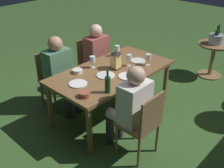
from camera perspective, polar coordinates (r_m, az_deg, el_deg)
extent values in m
plane|color=#385B28|center=(4.08, 0.00, -6.32)|extent=(16.00, 16.00, 0.00)
cube|color=brown|center=(3.72, 0.00, 2.66)|extent=(1.75, 0.92, 0.04)
cube|color=brown|center=(4.65, 3.28, 3.25)|extent=(0.05, 0.05, 0.69)
cube|color=brown|center=(3.71, -13.03, -4.70)|extent=(0.05, 0.05, 0.69)
cube|color=brown|center=(4.26, 11.31, 0.11)|extent=(0.05, 0.05, 0.69)
cube|color=brown|center=(3.20, -4.84, -10.07)|extent=(0.05, 0.05, 0.69)
cube|color=brown|center=(3.17, 5.49, -8.38)|extent=(0.42, 0.40, 0.03)
cube|color=brown|center=(2.96, 8.56, -6.35)|extent=(0.40, 0.03, 0.42)
cylinder|color=brown|center=(3.29, 0.95, -11.70)|extent=(0.03, 0.03, 0.42)
cylinder|color=brown|center=(3.51, 4.95, -8.87)|extent=(0.03, 0.03, 0.42)
cylinder|color=brown|center=(3.13, 5.71, -14.41)|extent=(0.03, 0.03, 0.42)
cylinder|color=brown|center=(3.36, 9.57, -11.20)|extent=(0.03, 0.03, 0.42)
cube|color=white|center=(3.05, 4.83, -3.96)|extent=(0.38, 0.24, 0.50)
sphere|color=#D1A889|center=(2.88, 5.11, 1.82)|extent=(0.21, 0.21, 0.21)
cylinder|color=white|center=(3.20, 1.67, -7.25)|extent=(0.13, 0.36, 0.13)
cylinder|color=white|center=(3.31, 3.75, -5.90)|extent=(0.13, 0.36, 0.13)
cylinder|color=#333338|center=(3.43, -0.41, -9.39)|extent=(0.11, 0.11, 0.45)
cylinder|color=#333338|center=(3.54, 1.61, -8.07)|extent=(0.11, 0.11, 0.45)
cube|color=brown|center=(4.58, -3.77, 4.09)|extent=(0.42, 0.40, 0.03)
cube|color=brown|center=(4.63, -5.47, 7.28)|extent=(0.40, 0.02, 0.42)
cylinder|color=brown|center=(4.69, -0.65, 1.68)|extent=(0.03, 0.03, 0.42)
cylinder|color=brown|center=(4.46, -3.84, 0.14)|extent=(0.03, 0.03, 0.42)
cylinder|color=brown|center=(4.90, -3.53, 2.91)|extent=(0.03, 0.03, 0.42)
cylinder|color=brown|center=(4.69, -6.70, 1.49)|extent=(0.03, 0.03, 0.42)
cube|color=#9E4C47|center=(4.44, -3.34, 6.98)|extent=(0.38, 0.24, 0.50)
sphere|color=beige|center=(4.32, -3.47, 11.22)|extent=(0.21, 0.21, 0.21)
cylinder|color=#9E4C47|center=(4.50, -1.18, 4.05)|extent=(0.13, 0.36, 0.13)
cylinder|color=#9E4C47|center=(4.39, -2.82, 3.32)|extent=(0.13, 0.36, 0.13)
cylinder|color=#333338|center=(4.51, 0.31, 0.72)|extent=(0.11, 0.11, 0.45)
cylinder|color=#333338|center=(4.39, -1.29, -0.09)|extent=(0.11, 0.11, 0.45)
cube|color=brown|center=(4.14, -11.67, 0.68)|extent=(0.42, 0.40, 0.03)
cube|color=brown|center=(4.19, -13.51, 4.22)|extent=(0.40, 0.02, 0.42)
cylinder|color=brown|center=(4.22, -8.05, -1.90)|extent=(0.03, 0.03, 0.42)
cylinder|color=brown|center=(4.05, -11.97, -3.78)|extent=(0.03, 0.03, 0.42)
cylinder|color=brown|center=(4.46, -10.85, -0.37)|extent=(0.03, 0.03, 0.42)
cylinder|color=brown|center=(4.29, -14.65, -2.07)|extent=(0.03, 0.03, 0.42)
cube|color=#4C7A5B|center=(3.98, -11.53, 3.77)|extent=(0.38, 0.24, 0.50)
sphere|color=tan|center=(3.85, -12.03, 8.41)|extent=(0.21, 0.21, 0.21)
cylinder|color=#4C7A5B|center=(4.03, -9.00, 0.57)|extent=(0.13, 0.36, 0.13)
cylinder|color=#4C7A5B|center=(3.94, -11.03, -0.34)|extent=(0.13, 0.36, 0.13)
cylinder|color=#333338|center=(4.04, -7.32, -3.14)|extent=(0.11, 0.11, 0.45)
cylinder|color=#333338|center=(3.95, -9.30, -4.13)|extent=(0.11, 0.11, 0.45)
cube|color=black|center=(3.76, 0.80, 3.46)|extent=(0.12, 0.12, 0.01)
cube|color=#F9D17A|center=(3.71, 0.81, 4.96)|extent=(0.11, 0.11, 0.20)
cone|color=black|center=(3.66, 0.83, 6.75)|extent=(0.15, 0.15, 0.05)
cylinder|color=#144723|center=(3.13, -0.93, -0.19)|extent=(0.07, 0.07, 0.20)
cylinder|color=#144723|center=(3.06, -0.95, 2.19)|extent=(0.03, 0.03, 0.09)
cylinder|color=silver|center=(3.85, 3.59, 3.96)|extent=(0.06, 0.06, 0.00)
cylinder|color=silver|center=(3.83, 3.61, 4.53)|extent=(0.01, 0.01, 0.08)
cylinder|color=silver|center=(3.80, 3.65, 5.66)|extent=(0.08, 0.08, 0.08)
cylinder|color=maroon|center=(3.81, 3.64, 5.33)|extent=(0.07, 0.07, 0.03)
cylinder|color=silver|center=(3.89, 7.62, 4.05)|extent=(0.06, 0.06, 0.00)
cylinder|color=silver|center=(3.87, 7.66, 4.61)|extent=(0.01, 0.01, 0.08)
cylinder|color=silver|center=(3.84, 7.73, 5.74)|extent=(0.08, 0.08, 0.08)
cylinder|color=maroon|center=(3.85, 7.71, 5.41)|extent=(0.07, 0.07, 0.03)
cylinder|color=silver|center=(3.79, -4.09, 3.56)|extent=(0.06, 0.06, 0.00)
cylinder|color=silver|center=(3.78, -4.11, 4.14)|extent=(0.01, 0.01, 0.08)
cylinder|color=silver|center=(3.74, -4.16, 5.29)|extent=(0.08, 0.08, 0.08)
cylinder|color=maroon|center=(3.75, -4.15, 4.95)|extent=(0.07, 0.07, 0.03)
cylinder|color=silver|center=(4.17, 1.09, 6.04)|extent=(0.06, 0.06, 0.00)
cylinder|color=silver|center=(4.15, 1.10, 6.57)|extent=(0.01, 0.01, 0.08)
cylinder|color=silver|center=(4.12, 1.11, 7.63)|extent=(0.08, 0.08, 0.08)
cylinder|color=maroon|center=(4.13, 1.10, 7.32)|extent=(0.07, 0.07, 0.03)
cylinder|color=white|center=(3.37, -7.24, 0.06)|extent=(0.23, 0.23, 0.01)
cylinder|color=silver|center=(4.00, 5.53, 4.95)|extent=(0.22, 0.22, 0.01)
cylinder|color=silver|center=(3.55, -1.37, 1.86)|extent=(0.24, 0.24, 0.01)
cylinder|color=white|center=(3.53, 3.35, 1.65)|extent=(0.25, 0.25, 0.01)
cylinder|color=#9E5138|center=(3.09, -5.89, -2.20)|extent=(0.13, 0.13, 0.06)
cylinder|color=#424C1E|center=(3.09, -5.90, -2.01)|extent=(0.11, 0.11, 0.02)
cylinder|color=silver|center=(3.65, -7.37, 2.75)|extent=(0.14, 0.14, 0.05)
cylinder|color=tan|center=(3.65, -7.38, 2.88)|extent=(0.12, 0.12, 0.01)
cylinder|color=#937047|center=(5.28, 21.08, 7.86)|extent=(0.59, 0.59, 0.03)
cylinder|color=#937047|center=(5.39, 20.49, 4.67)|extent=(0.07, 0.07, 0.61)
cylinder|color=#937047|center=(5.51, 19.97, 1.89)|extent=(0.44, 0.44, 0.02)
cylinder|color=#B2B7BF|center=(5.25, 21.28, 8.90)|extent=(0.26, 0.26, 0.17)
cylinder|color=white|center=(5.23, 21.36, 9.33)|extent=(0.23, 0.23, 0.04)
cylinder|color=#1E5B2D|center=(5.26, 21.65, 9.91)|extent=(0.07, 0.07, 0.16)
cylinder|color=#1E5B2D|center=(5.23, 21.90, 11.19)|extent=(0.03, 0.03, 0.09)
cylinder|color=#144723|center=(5.18, 21.35, 9.68)|extent=(0.07, 0.07, 0.16)
cylinder|color=#144723|center=(5.14, 21.60, 10.98)|extent=(0.03, 0.03, 0.09)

